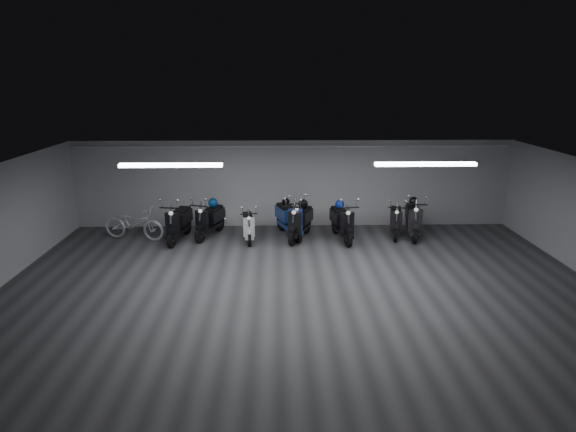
{
  "coord_description": "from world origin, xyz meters",
  "views": [
    {
      "loc": [
        -0.53,
        -10.27,
        4.74
      ],
      "look_at": [
        -0.22,
        2.5,
        1.05
      ],
      "focal_mm": 30.23,
      "sensor_mm": 36.0,
      "label": 1
    }
  ],
  "objects_px": {
    "bicycle": "(134,220)",
    "helmet_4": "(413,201)",
    "helmet_1": "(286,202)",
    "scooter_1": "(209,215)",
    "helmet_2": "(340,204)",
    "scooter_7": "(342,217)",
    "scooter_9": "(414,214)",
    "scooter_4": "(289,213)",
    "scooter_5": "(300,216)",
    "scooter_2": "(248,221)",
    "helmet_3": "(213,203)",
    "helmet_0": "(303,204)",
    "scooter_0": "(178,217)",
    "scooter_8": "(396,216)"
  },
  "relations": [
    {
      "from": "scooter_9",
      "to": "helmet_0",
      "type": "relative_size",
      "value": 6.76
    },
    {
      "from": "scooter_2",
      "to": "helmet_2",
      "type": "xyz_separation_m",
      "value": [
        2.75,
        0.25,
        0.43
      ]
    },
    {
      "from": "scooter_1",
      "to": "helmet_2",
      "type": "relative_size",
      "value": 6.77
    },
    {
      "from": "scooter_5",
      "to": "helmet_1",
      "type": "height_order",
      "value": "scooter_5"
    },
    {
      "from": "helmet_0",
      "to": "helmet_1",
      "type": "height_order",
      "value": "helmet_0"
    },
    {
      "from": "scooter_1",
      "to": "scooter_7",
      "type": "height_order",
      "value": "scooter_7"
    },
    {
      "from": "helmet_3",
      "to": "helmet_4",
      "type": "bearing_deg",
      "value": -1.02
    },
    {
      "from": "helmet_4",
      "to": "helmet_1",
      "type": "bearing_deg",
      "value": 178.44
    },
    {
      "from": "scooter_0",
      "to": "helmet_0",
      "type": "distance_m",
      "value": 3.73
    },
    {
      "from": "scooter_0",
      "to": "scooter_7",
      "type": "xyz_separation_m",
      "value": [
        4.85,
        -0.04,
        -0.01
      ]
    },
    {
      "from": "scooter_7",
      "to": "scooter_9",
      "type": "bearing_deg",
      "value": -3.17
    },
    {
      "from": "scooter_2",
      "to": "helmet_1",
      "type": "distance_m",
      "value": 1.36
    },
    {
      "from": "scooter_1",
      "to": "helmet_3",
      "type": "height_order",
      "value": "scooter_1"
    },
    {
      "from": "scooter_9",
      "to": "bicycle",
      "type": "xyz_separation_m",
      "value": [
        -8.44,
        -0.03,
        -0.13
      ]
    },
    {
      "from": "scooter_5",
      "to": "scooter_2",
      "type": "bearing_deg",
      "value": -155.01
    },
    {
      "from": "helmet_4",
      "to": "helmet_0",
      "type": "bearing_deg",
      "value": -177.13
    },
    {
      "from": "helmet_1",
      "to": "helmet_3",
      "type": "bearing_deg",
      "value": 179.93
    },
    {
      "from": "scooter_1",
      "to": "helmet_2",
      "type": "distance_m",
      "value": 3.96
    },
    {
      "from": "bicycle",
      "to": "helmet_4",
      "type": "relative_size",
      "value": 6.68
    },
    {
      "from": "scooter_1",
      "to": "scooter_5",
      "type": "distance_m",
      "value": 2.76
    },
    {
      "from": "scooter_4",
      "to": "scooter_5",
      "type": "height_order",
      "value": "scooter_4"
    },
    {
      "from": "helmet_3",
      "to": "helmet_4",
      "type": "height_order",
      "value": "helmet_4"
    },
    {
      "from": "scooter_0",
      "to": "scooter_4",
      "type": "xyz_separation_m",
      "value": [
        3.29,
        0.32,
        0.01
      ]
    },
    {
      "from": "bicycle",
      "to": "helmet_2",
      "type": "distance_m",
      "value": 6.2
    },
    {
      "from": "scooter_9",
      "to": "scooter_2",
      "type": "bearing_deg",
      "value": -167.75
    },
    {
      "from": "scooter_7",
      "to": "scooter_5",
      "type": "bearing_deg",
      "value": 165.82
    },
    {
      "from": "scooter_1",
      "to": "bicycle",
      "type": "xyz_separation_m",
      "value": [
        -2.24,
        -0.17,
        -0.09
      ]
    },
    {
      "from": "scooter_8",
      "to": "helmet_2",
      "type": "height_order",
      "value": "scooter_8"
    },
    {
      "from": "scooter_2",
      "to": "helmet_0",
      "type": "xyz_separation_m",
      "value": [
        1.65,
        0.33,
        0.43
      ]
    },
    {
      "from": "scooter_1",
      "to": "scooter_9",
      "type": "bearing_deg",
      "value": 18.89
    },
    {
      "from": "scooter_5",
      "to": "helmet_3",
      "type": "bearing_deg",
      "value": -169.29
    },
    {
      "from": "scooter_2",
      "to": "scooter_4",
      "type": "bearing_deg",
      "value": 9.12
    },
    {
      "from": "scooter_9",
      "to": "bicycle",
      "type": "height_order",
      "value": "scooter_9"
    },
    {
      "from": "scooter_2",
      "to": "scooter_9",
      "type": "xyz_separation_m",
      "value": [
        5.01,
        0.23,
        0.13
      ]
    },
    {
      "from": "scooter_7",
      "to": "helmet_3",
      "type": "bearing_deg",
      "value": 161.26
    },
    {
      "from": "helmet_0",
      "to": "scooter_1",
      "type": "bearing_deg",
      "value": 179.31
    },
    {
      "from": "scooter_1",
      "to": "helmet_0",
      "type": "bearing_deg",
      "value": 19.44
    },
    {
      "from": "scooter_0",
      "to": "scooter_8",
      "type": "xyz_separation_m",
      "value": [
        6.56,
        0.3,
        -0.09
      ]
    },
    {
      "from": "scooter_5",
      "to": "helmet_4",
      "type": "distance_m",
      "value": 3.54
    },
    {
      "from": "scooter_9",
      "to": "helmet_3",
      "type": "relative_size",
      "value": 6.74
    },
    {
      "from": "scooter_5",
      "to": "scooter_9",
      "type": "xyz_separation_m",
      "value": [
        3.45,
        0.15,
        0.02
      ]
    },
    {
      "from": "helmet_0",
      "to": "helmet_1",
      "type": "xyz_separation_m",
      "value": [
        -0.52,
        0.28,
        0.01
      ]
    },
    {
      "from": "helmet_1",
      "to": "helmet_3",
      "type": "relative_size",
      "value": 0.8
    },
    {
      "from": "bicycle",
      "to": "scooter_4",
      "type": "bearing_deg",
      "value": -74.54
    },
    {
      "from": "helmet_1",
      "to": "helmet_4",
      "type": "xyz_separation_m",
      "value": [
        3.92,
        -0.11,
        0.01
      ]
    },
    {
      "from": "scooter_4",
      "to": "helmet_1",
      "type": "distance_m",
      "value": 0.41
    },
    {
      "from": "scooter_9",
      "to": "scooter_7",
      "type": "bearing_deg",
      "value": -163.96
    },
    {
      "from": "scooter_0",
      "to": "helmet_2",
      "type": "relative_size",
      "value": 7.08
    },
    {
      "from": "helmet_2",
      "to": "helmet_3",
      "type": "xyz_separation_m",
      "value": [
        -3.85,
        0.36,
        -0.02
      ]
    },
    {
      "from": "scooter_5",
      "to": "helmet_0",
      "type": "distance_m",
      "value": 0.41
    }
  ]
}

